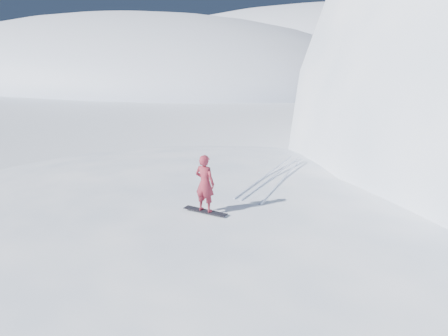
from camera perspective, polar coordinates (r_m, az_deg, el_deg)
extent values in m
plane|color=white|center=(13.02, -0.30, -17.48)|extent=(400.00, 400.00, 0.00)
ellipsoid|color=white|center=(14.87, 9.69, -13.15)|extent=(36.00, 28.00, 4.80)
ellipsoid|color=white|center=(102.99, -14.18, 11.30)|extent=(120.00, 70.00, 28.00)
ellipsoid|color=white|center=(127.83, 12.96, 12.15)|extent=(140.00, 90.00, 36.00)
ellipsoid|color=white|center=(14.23, -19.15, -15.30)|extent=(6.00, 5.40, 0.80)
ellipsoid|color=white|center=(18.49, 5.06, -7.01)|extent=(7.00, 6.30, 1.00)
cube|color=black|center=(12.95, -2.48, -5.64)|extent=(1.43, 0.36, 0.02)
imported|color=maroon|center=(12.67, -2.52, -2.01)|extent=(0.65, 0.45, 1.70)
ellipsoid|color=white|center=(94.62, -22.02, 10.29)|extent=(8.84, 7.07, 6.19)
cube|color=silver|center=(16.64, 5.59, -0.78)|extent=(0.91, 5.95, 0.04)
cube|color=silver|center=(16.51, 6.54, -0.95)|extent=(0.79, 5.96, 0.04)
cube|color=silver|center=(16.33, 7.84, -1.18)|extent=(1.32, 5.88, 0.04)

